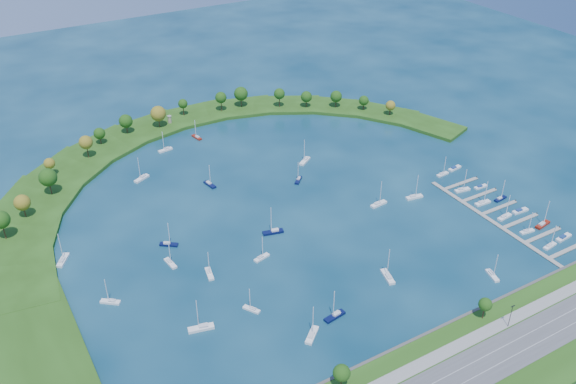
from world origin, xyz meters
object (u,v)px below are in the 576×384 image
moored_boat_14 (335,315)px  docked_boat_11 (455,168)px  moored_boat_8 (165,149)px  docked_boat_1 (563,237)px  harbor_tower (170,119)px  docked_boat_9 (481,187)px  moored_boat_7 (262,257)px  docked_boat_3 (543,224)px  docked_boat_5 (520,211)px  moored_boat_11 (63,260)px  docked_boat_4 (505,216)px  moored_boat_5 (142,178)px  docked_boat_6 (483,202)px  moored_boat_13 (110,301)px  moored_boat_6 (209,273)px  moored_boat_9 (273,231)px  moored_boat_19 (388,276)px  moored_boat_12 (170,262)px  dock_system (503,217)px  moored_boat_1 (414,196)px  docked_boat_10 (443,174)px  moored_boat_2 (201,327)px  moored_boat_10 (298,179)px  moored_boat_18 (197,137)px  docked_boat_0 (550,245)px  docked_boat_8 (462,189)px  moored_boat_16 (169,244)px  moored_boat_0 (492,275)px  moored_boat_20 (312,335)px  docked_boat_7 (500,198)px  moored_boat_17 (210,184)px  moored_boat_4 (379,204)px  moored_boat_15 (252,309)px  moored_boat_3 (305,160)px

moored_boat_14 → docked_boat_11: (120.01, 62.26, -0.32)m
moored_boat_8 → docked_boat_1: (125.65, -171.32, -0.24)m
harbor_tower → docked_boat_9: bearing=-53.3°
harbor_tower → moored_boat_7: moored_boat_7 is taller
docked_boat_3 → docked_boat_5: docked_boat_3 is taller
moored_boat_11 → docked_boat_4: moored_boat_11 is taller
moored_boat_5 → docked_boat_1: moored_boat_5 is taller
moored_boat_8 → docked_boat_11: size_ratio=1.41×
docked_boat_9 → docked_boat_6: bearing=-129.5°
moored_boat_13 → moored_boat_14: (71.87, -51.42, 0.06)m
moored_boat_14 → docked_boat_3: size_ratio=1.01×
moored_boat_6 → moored_boat_9: moored_boat_9 is taller
moored_boat_9 → docked_boat_5: bearing=171.4°
harbor_tower → moored_boat_19: moored_boat_19 is taller
moored_boat_12 → dock_system: bearing=66.0°
harbor_tower → moored_boat_1: moored_boat_1 is taller
moored_boat_19 → docked_boat_3: 86.31m
docked_boat_4 → docked_boat_10: bearing=80.4°
moored_boat_2 → docked_boat_4: 154.48m
moored_boat_19 → docked_boat_6: moored_boat_19 is taller
moored_boat_10 → moored_boat_18: bearing=-115.0°
docked_boat_0 → docked_boat_8: bearing=83.1°
docked_boat_3 → docked_boat_9: size_ratio=1.74×
moored_boat_7 → moored_boat_8: moored_boat_8 is taller
moored_boat_2 → docked_boat_10: (156.83, 40.89, -0.11)m
moored_boat_1 → moored_boat_16: moored_boat_1 is taller
moored_boat_0 → moored_boat_11: size_ratio=0.86×
moored_boat_8 → moored_boat_19: moored_boat_19 is taller
moored_boat_11 → docked_boat_1: (200.00, -97.61, -0.29)m
moored_boat_20 → moored_boat_11: bearing=86.6°
moored_boat_16 → docked_boat_3: (156.55, -73.75, 0.04)m
moored_boat_9 → docked_boat_1: 131.85m
moored_boat_10 → docked_boat_4: docked_boat_4 is taller
moored_boat_5 → moored_boat_9: moored_boat_9 is taller
moored_boat_7 → docked_boat_7: moored_boat_7 is taller
moored_boat_17 → docked_boat_9: bearing=48.2°
moored_boat_8 → moored_boat_16: size_ratio=1.01×
moored_boat_2 → moored_boat_18: 159.16m
harbor_tower → moored_boat_8: size_ratio=0.38×
dock_system → docked_boat_11: (12.58, 46.24, 0.28)m
moored_boat_4 → docked_boat_0: (45.02, -65.74, -0.07)m
docked_boat_11 → docked_boat_4: bearing=-112.0°
moored_boat_1 → docked_boat_8: 26.57m
moored_boat_15 → moored_boat_1: bearing=-105.3°
moored_boat_4 → docked_boat_1: size_ratio=1.46×
moored_boat_3 → docked_boat_11: (65.73, -47.79, -0.34)m
harbor_tower → docked_boat_10: (103.36, -129.97, -3.52)m
moored_boat_14 → docked_boat_6: (107.64, 29.50, -0.02)m
dock_system → docked_boat_1: bearing=-67.7°
moored_boat_10 → moored_boat_17: moored_boat_17 is taller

